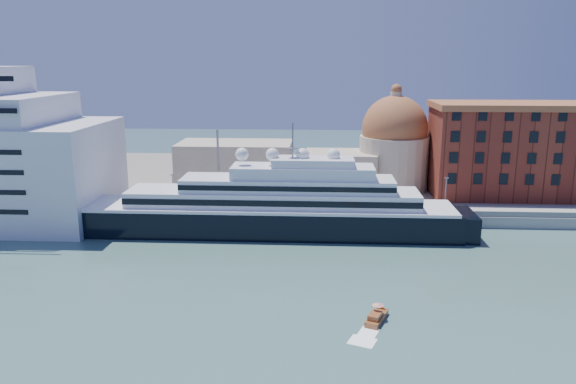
{
  "coord_description": "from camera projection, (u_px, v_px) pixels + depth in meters",
  "views": [
    {
      "loc": [
        2.61,
        -89.05,
        35.59
      ],
      "look_at": [
        -3.54,
        18.0,
        10.12
      ],
      "focal_mm": 35.0,
      "sensor_mm": 36.0,
      "label": 1
    }
  ],
  "objects": [
    {
      "name": "service_barge",
      "position": [
        32.0,
        228.0,
        118.21
      ],
      "size": [
        12.39,
        4.87,
        2.73
      ],
      "rotation": [
        0.0,
        0.0,
        -0.07
      ],
      "color": "white",
      "rests_on": "ground"
    },
    {
      "name": "land",
      "position": [
        311.0,
        178.0,
        167.49
      ],
      "size": [
        260.0,
        72.0,
        2.0
      ],
      "primitive_type": "cube",
      "color": "slate",
      "rests_on": "ground"
    },
    {
      "name": "quay_fence",
      "position": [
        307.0,
        211.0,
        122.81
      ],
      "size": [
        180.0,
        0.1,
        1.2
      ],
      "primitive_type": "cube",
      "color": "slate",
      "rests_on": "quay"
    },
    {
      "name": "superyacht",
      "position": [
        251.0,
        211.0,
        116.77
      ],
      "size": [
        90.85,
        12.6,
        27.15
      ],
      "color": "black",
      "rests_on": "ground"
    },
    {
      "name": "quay",
      "position": [
        308.0,
        214.0,
        127.6
      ],
      "size": [
        180.0,
        10.0,
        2.5
      ],
      "primitive_type": "cube",
      "color": "gray",
      "rests_on": "ground"
    },
    {
      "name": "warehouse",
      "position": [
        519.0,
        149.0,
        139.29
      ],
      "size": [
        43.0,
        19.0,
        23.25
      ],
      "color": "maroon",
      "rests_on": "land"
    },
    {
      "name": "church",
      "position": [
        334.0,
        155.0,
        148.05
      ],
      "size": [
        66.0,
        18.0,
        25.5
      ],
      "color": "beige",
      "rests_on": "land"
    },
    {
      "name": "water_taxi",
      "position": [
        376.0,
        317.0,
        77.99
      ],
      "size": [
        3.81,
        5.89,
        2.66
      ],
      "rotation": [
        0.0,
        0.0,
        -0.38
      ],
      "color": "brown",
      "rests_on": "ground"
    },
    {
      "name": "ground",
      "position": [
        303.0,
        275.0,
        94.87
      ],
      "size": [
        400.0,
        400.0,
        0.0
      ],
      "primitive_type": "plane",
      "color": "#335856",
      "rests_on": "ground"
    },
    {
      "name": "lamp_posts",
      "position": [
        251.0,
        178.0,
        124.64
      ],
      "size": [
        120.8,
        2.4,
        18.0
      ],
      "color": "slate",
      "rests_on": "quay"
    }
  ]
}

